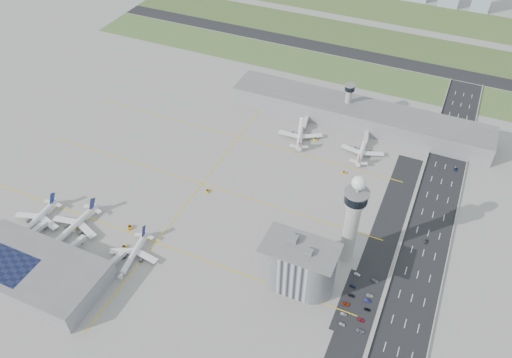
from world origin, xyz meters
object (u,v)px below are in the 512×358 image
at_px(tug_2, 130,227).
at_px(tug_5, 344,172).
at_px(tug_4, 315,139).
at_px(airplane_far_b, 363,147).
at_px(car_lot_9, 367,301).
at_px(car_hw_2, 456,169).
at_px(jet_bridge_near_1, 67,253).
at_px(car_lot_3, 351,296).
at_px(car_lot_0, 342,324).
at_px(car_lot_4, 353,286).
at_px(control_tower, 353,216).
at_px(airplane_near_c, 133,253).
at_px(jet_bridge_far_0, 307,119).
at_px(airplane_near_b, 73,223).
at_px(car_lot_5, 357,274).
at_px(car_lot_6, 360,331).
at_px(secondary_tower, 348,99).
at_px(tug_3, 207,191).
at_px(jet_bridge_near_2, 107,269).
at_px(car_lot_11, 375,281).
at_px(jet_bridge_near_0, 29,237).
at_px(car_lot_1, 344,314).
at_px(car_lot_2, 346,304).
at_px(tug_1, 124,247).
at_px(car_hw_4, 449,120).
at_px(car_lot_7, 361,320).
at_px(tug_0, 75,228).
at_px(airplane_near_a, 35,218).
at_px(admin_building, 299,265).
at_px(airplane_far_a, 301,130).
at_px(car_lot_8, 367,309).
at_px(car_hw_1, 426,242).
at_px(jet_bridge_far_1, 366,134).

height_order(tug_2, tug_5, tug_2).
bearing_deg(tug_4, airplane_far_b, -44.30).
xyz_separation_m(car_lot_9, car_hw_2, (29.91, 137.57, -0.10)).
height_order(jet_bridge_near_1, car_lot_3, jet_bridge_near_1).
bearing_deg(jet_bridge_near_1, car_lot_0, -72.35).
bearing_deg(car_lot_4, control_tower, 35.42).
bearing_deg(airplane_near_c, jet_bridge_far_0, 156.37).
distance_m(airplane_near_c, tug_5, 158.96).
bearing_deg(airplane_near_b, car_hw_2, 131.12).
distance_m(car_lot_5, car_lot_6, 37.62).
height_order(secondary_tower, tug_3, secondary_tower).
relative_size(jet_bridge_near_2, car_lot_11, 3.27).
xyz_separation_m(jet_bridge_near_0, car_lot_11, (206.07, 57.83, -2.23)).
distance_m(car_lot_1, car_lot_2, 6.77).
height_order(tug_1, tug_3, tug_1).
height_order(tug_5, car_lot_5, tug_5).
height_order(tug_2, car_lot_1, tug_2).
distance_m(airplane_near_c, car_hw_4, 274.71).
bearing_deg(car_lot_7, control_tower, 29.41).
relative_size(tug_0, car_lot_3, 0.72).
bearing_deg(tug_3, jet_bridge_far_0, -105.41).
relative_size(car_lot_4, car_lot_6, 0.79).
distance_m(car_lot_9, car_lot_11, 15.34).
bearing_deg(tug_4, jet_bridge_far_0, 81.68).
bearing_deg(jet_bridge_near_2, car_lot_4, -60.13).
distance_m(airplane_near_a, jet_bridge_near_2, 67.46).
xyz_separation_m(jet_bridge_near_1, tug_0, (-10.32, 19.67, -2.05)).
bearing_deg(jet_bridge_near_1, car_hw_4, -28.41).
bearing_deg(car_lot_7, car_lot_3, 36.83).
bearing_deg(tug_1, airplane_near_a, 5.84).
relative_size(control_tower, admin_building, 1.54).
height_order(admin_building, car_lot_3, admin_building).
bearing_deg(car_lot_6, tug_3, 64.27).
distance_m(airplane_far_a, car_lot_4, 145.84).
bearing_deg(tug_3, car_lot_2, 158.74).
distance_m(car_lot_2, car_lot_3, 6.91).
relative_size(secondary_tower, car_lot_5, 8.36).
relative_size(airplane_near_b, tug_2, 11.40).
bearing_deg(car_lot_7, car_lot_4, 29.45).
xyz_separation_m(jet_bridge_near_0, tug_3, (80.72, 85.29, -2.00)).
distance_m(admin_building, tug_1, 110.05).
bearing_deg(jet_bridge_near_1, car_lot_7, -70.58).
height_order(tug_1, car_lot_8, tug_1).
bearing_deg(airplane_near_b, jet_bridge_near_2, 68.98).
distance_m(airplane_near_c, airplane_far_a, 164.76).
distance_m(jet_bridge_near_2, car_hw_1, 195.56).
xyz_separation_m(tug_4, car_lot_2, (65.45, -136.85, -0.30)).
relative_size(car_lot_4, car_hw_1, 0.97).
height_order(jet_bridge_far_1, car_lot_5, jet_bridge_far_1).
distance_m(car_lot_2, car_lot_11, 24.85).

